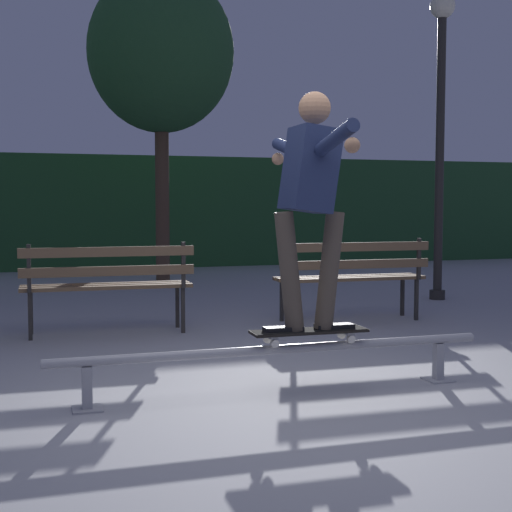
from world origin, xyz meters
TOP-DOWN VIEW (x-y plane):
  - ground_plane at (0.00, 0.00)m, footprint 90.00×90.00m
  - hedge_backdrop at (0.00, 10.28)m, footprint 24.00×1.20m
  - grind_rail at (0.00, 0.25)m, footprint 2.95×0.18m
  - skateboard at (0.23, 0.25)m, footprint 0.78×0.21m
  - skateboarder at (0.23, 0.25)m, footprint 0.62×1.41m
  - park_bench_leftmost at (-0.82, 2.75)m, footprint 1.61×0.46m
  - park_bench_left_center at (1.72, 2.75)m, footprint 1.61×0.46m
  - tree_behind_benches at (0.55, 7.39)m, footprint 2.30×2.30m
  - lamp_post_right at (3.55, 4.07)m, footprint 0.32×0.32m

SIDE VIEW (x-z plane):
  - ground_plane at x=0.00m, z-range 0.00..0.00m
  - grind_rail at x=0.00m, z-range 0.09..0.42m
  - skateboard at x=0.23m, z-range 0.35..0.44m
  - park_bench_leftmost at x=-0.82m, z-range 0.10..0.98m
  - park_bench_left_center at x=1.72m, z-range 0.10..0.98m
  - hedge_backdrop at x=0.00m, z-range 0.00..2.16m
  - skateboarder at x=0.23m, z-range 0.56..2.12m
  - lamp_post_right at x=3.55m, z-range 0.53..4.43m
  - tree_behind_benches at x=0.55m, z-range 1.16..6.06m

